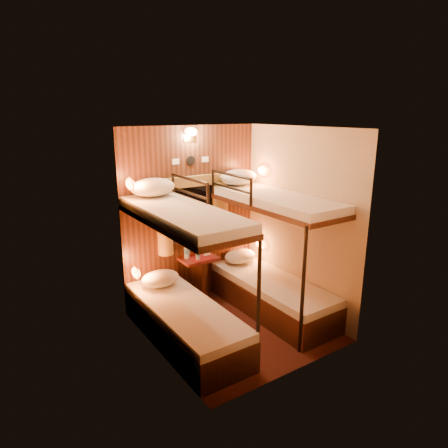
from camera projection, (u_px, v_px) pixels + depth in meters
floor at (234, 327)px, 4.93m from camera, size 2.10×2.10×0.00m
ceiling at (236, 128)px, 4.28m from camera, size 2.10×2.10×0.00m
wall_back at (191, 215)px, 5.45m from camera, size 2.40×0.00×2.40m
wall_front at (299, 262)px, 3.77m from camera, size 2.40×0.00×2.40m
wall_left at (155, 250)px, 4.07m from camera, size 0.00×2.40×2.40m
wall_right at (298, 222)px, 5.14m from camera, size 0.00×2.40×2.40m
back_panel at (191, 216)px, 5.44m from camera, size 2.00×0.03×2.40m
bunk_left at (184, 297)px, 4.49m from camera, size 0.72×1.90×1.82m
bunk_right at (272, 272)px, 5.18m from camera, size 0.72×1.90×1.82m
window at (192, 217)px, 5.42m from camera, size 1.00×0.12×0.79m
curtains at (193, 212)px, 5.37m from camera, size 1.10×0.22×1.00m
back_fixtures at (191, 137)px, 5.12m from camera, size 0.54×0.09×0.48m
reading_lamps at (204, 218)px, 5.16m from camera, size 2.00×0.20×1.25m
table at (199, 273)px, 5.50m from camera, size 0.50×0.34×0.66m
bottle_left at (187, 250)px, 5.38m from camera, size 0.08×0.08×0.27m
bottle_right at (198, 253)px, 5.34m from camera, size 0.06×0.06×0.22m
sachet_a at (208, 254)px, 5.55m from camera, size 0.09×0.08×0.01m
sachet_b at (206, 255)px, 5.53m from camera, size 0.10×0.09×0.01m
pillow_lower_left at (160, 278)px, 4.99m from camera, size 0.49×0.35×0.19m
pillow_lower_right at (240, 256)px, 5.76m from camera, size 0.49×0.35×0.19m
pillow_upper_left at (153, 187)px, 4.76m from camera, size 0.55×0.39×0.22m
pillow_upper_right at (239, 177)px, 5.49m from camera, size 0.55×0.39×0.22m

